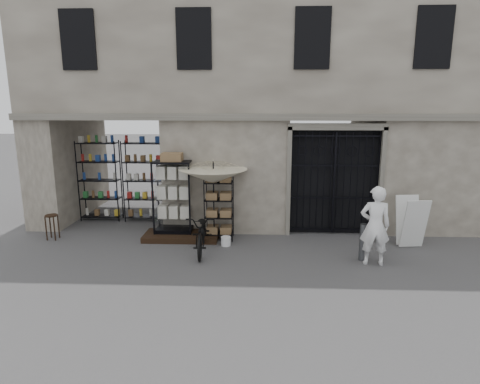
{
  "coord_description": "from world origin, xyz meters",
  "views": [
    {
      "loc": [
        -0.38,
        -8.75,
        3.58
      ],
      "look_at": [
        -0.8,
        1.4,
        1.35
      ],
      "focal_mm": 30.0,
      "sensor_mm": 36.0,
      "label": 1
    }
  ],
  "objects_px": {
    "market_umbrella": "(213,172)",
    "shopkeeper": "(372,264)",
    "steel_bollard": "(363,242)",
    "easel_sign": "(411,222)",
    "white_bucket": "(226,241)",
    "wire_rack": "(219,209)",
    "display_cabinet": "(173,200)",
    "wooden_stool": "(52,226)",
    "bicycle": "(203,251)"
  },
  "relations": [
    {
      "from": "market_umbrella",
      "to": "white_bucket",
      "type": "bearing_deg",
      "value": -54.42
    },
    {
      "from": "white_bucket",
      "to": "wooden_stool",
      "type": "height_order",
      "value": "wooden_stool"
    },
    {
      "from": "steel_bollard",
      "to": "shopkeeper",
      "type": "distance_m",
      "value": 0.53
    },
    {
      "from": "bicycle",
      "to": "wire_rack",
      "type": "bearing_deg",
      "value": 68.44
    },
    {
      "from": "wire_rack",
      "to": "shopkeeper",
      "type": "xyz_separation_m",
      "value": [
        3.67,
        -1.62,
        -0.82
      ]
    },
    {
      "from": "display_cabinet",
      "to": "bicycle",
      "type": "xyz_separation_m",
      "value": [
        0.93,
        -1.12,
        -1.03
      ]
    },
    {
      "from": "display_cabinet",
      "to": "shopkeeper",
      "type": "bearing_deg",
      "value": -23.31
    },
    {
      "from": "white_bucket",
      "to": "easel_sign",
      "type": "xyz_separation_m",
      "value": [
        4.72,
        0.13,
        0.54
      ]
    },
    {
      "from": "white_bucket",
      "to": "steel_bollard",
      "type": "distance_m",
      "value": 3.39
    },
    {
      "from": "wire_rack",
      "to": "white_bucket",
      "type": "xyz_separation_m",
      "value": [
        0.22,
        -0.55,
        -0.7
      ]
    },
    {
      "from": "display_cabinet",
      "to": "shopkeeper",
      "type": "xyz_separation_m",
      "value": [
        4.92,
        -1.74,
        -1.03
      ]
    },
    {
      "from": "steel_bollard",
      "to": "shopkeeper",
      "type": "bearing_deg",
      "value": -51.2
    },
    {
      "from": "market_umbrella",
      "to": "steel_bollard",
      "type": "distance_m",
      "value": 4.11
    },
    {
      "from": "shopkeeper",
      "to": "white_bucket",
      "type": "bearing_deg",
      "value": -12.53
    },
    {
      "from": "white_bucket",
      "to": "bicycle",
      "type": "relative_size",
      "value": 0.13
    },
    {
      "from": "bicycle",
      "to": "wooden_stool",
      "type": "relative_size",
      "value": 2.8
    },
    {
      "from": "market_umbrella",
      "to": "bicycle",
      "type": "height_order",
      "value": "market_umbrella"
    },
    {
      "from": "shopkeeper",
      "to": "bicycle",
      "type": "bearing_deg",
      "value": -4.06
    },
    {
      "from": "wooden_stool",
      "to": "wire_rack",
      "type": "bearing_deg",
      "value": 3.0
    },
    {
      "from": "white_bucket",
      "to": "shopkeeper",
      "type": "distance_m",
      "value": 3.61
    },
    {
      "from": "display_cabinet",
      "to": "wooden_stool",
      "type": "distance_m",
      "value": 3.34
    },
    {
      "from": "steel_bollard",
      "to": "easel_sign",
      "type": "height_order",
      "value": "easel_sign"
    },
    {
      "from": "easel_sign",
      "to": "market_umbrella",
      "type": "bearing_deg",
      "value": 169.64
    },
    {
      "from": "display_cabinet",
      "to": "easel_sign",
      "type": "xyz_separation_m",
      "value": [
        6.19,
        -0.53,
        -0.37
      ]
    },
    {
      "from": "easel_sign",
      "to": "bicycle",
      "type": "bearing_deg",
      "value": -179.91
    },
    {
      "from": "white_bucket",
      "to": "wire_rack",
      "type": "bearing_deg",
      "value": 111.85
    },
    {
      "from": "display_cabinet",
      "to": "market_umbrella",
      "type": "relative_size",
      "value": 0.83
    },
    {
      "from": "wire_rack",
      "to": "wooden_stool",
      "type": "relative_size",
      "value": 2.46
    },
    {
      "from": "bicycle",
      "to": "easel_sign",
      "type": "height_order",
      "value": "easel_sign"
    },
    {
      "from": "wooden_stool",
      "to": "steel_bollard",
      "type": "bearing_deg",
      "value": -8.28
    },
    {
      "from": "bicycle",
      "to": "wooden_stool",
      "type": "height_order",
      "value": "bicycle"
    },
    {
      "from": "market_umbrella",
      "to": "bicycle",
      "type": "bearing_deg",
      "value": -101.38
    },
    {
      "from": "market_umbrella",
      "to": "wooden_stool",
      "type": "distance_m",
      "value": 4.61
    },
    {
      "from": "wire_rack",
      "to": "market_umbrella",
      "type": "bearing_deg",
      "value": -177.52
    },
    {
      "from": "wooden_stool",
      "to": "easel_sign",
      "type": "distance_m",
      "value": 9.44
    },
    {
      "from": "market_umbrella",
      "to": "wooden_stool",
      "type": "relative_size",
      "value": 3.75
    },
    {
      "from": "white_bucket",
      "to": "steel_bollard",
      "type": "xyz_separation_m",
      "value": [
        3.27,
        -0.85,
        0.32
      ]
    },
    {
      "from": "white_bucket",
      "to": "steel_bollard",
      "type": "bearing_deg",
      "value": -14.61
    },
    {
      "from": "shopkeeper",
      "to": "steel_bollard",
      "type": "bearing_deg",
      "value": -46.37
    },
    {
      "from": "display_cabinet",
      "to": "steel_bollard",
      "type": "height_order",
      "value": "display_cabinet"
    },
    {
      "from": "shopkeeper",
      "to": "easel_sign",
      "type": "height_order",
      "value": "easel_sign"
    },
    {
      "from": "market_umbrella",
      "to": "shopkeeper",
      "type": "bearing_deg",
      "value": -22.48
    },
    {
      "from": "display_cabinet",
      "to": "white_bucket",
      "type": "height_order",
      "value": "display_cabinet"
    },
    {
      "from": "display_cabinet",
      "to": "wooden_stool",
      "type": "height_order",
      "value": "display_cabinet"
    },
    {
      "from": "steel_bollard",
      "to": "wire_rack",
      "type": "bearing_deg",
      "value": 158.15
    },
    {
      "from": "easel_sign",
      "to": "shopkeeper",
      "type": "bearing_deg",
      "value": -142.62
    },
    {
      "from": "easel_sign",
      "to": "steel_bollard",
      "type": "bearing_deg",
      "value": -152.13
    },
    {
      "from": "market_umbrella",
      "to": "easel_sign",
      "type": "relative_size",
      "value": 2.01
    },
    {
      "from": "wire_rack",
      "to": "wooden_stool",
      "type": "xyz_separation_m",
      "value": [
        -4.5,
        -0.24,
        -0.46
      ]
    },
    {
      "from": "wire_rack",
      "to": "easel_sign",
      "type": "height_order",
      "value": "wire_rack"
    }
  ]
}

